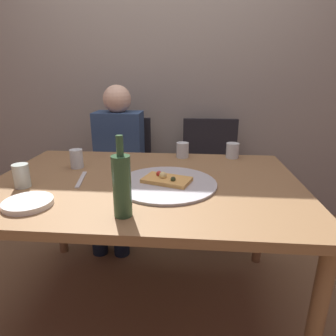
{
  "coord_description": "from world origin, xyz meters",
  "views": [
    {
      "loc": [
        0.22,
        -1.31,
        1.25
      ],
      "look_at": [
        0.11,
        0.05,
        0.8
      ],
      "focal_mm": 30.78,
      "sensor_mm": 36.0,
      "label": 1
    }
  ],
  "objects_px": {
    "tumbler_near": "(22,176)",
    "plate_stack": "(28,203)",
    "dining_table": "(145,194)",
    "tumbler_far": "(232,150)",
    "chair_left": "(123,167)",
    "pizza_tray": "(166,183)",
    "wine_glass": "(77,159)",
    "guest_in_sweater": "(117,157)",
    "chair_right": "(209,169)",
    "short_glass": "(183,150)",
    "wine_bottle": "(122,185)",
    "pizza_slice_last": "(166,179)",
    "table_knife": "(81,179)"
  },
  "relations": [
    {
      "from": "pizza_tray",
      "to": "chair_right",
      "type": "distance_m",
      "value": 1.02
    },
    {
      "from": "dining_table",
      "to": "wine_glass",
      "type": "xyz_separation_m",
      "value": [
        -0.41,
        0.17,
        0.13
      ]
    },
    {
      "from": "tumbler_near",
      "to": "dining_table",
      "type": "bearing_deg",
      "value": 13.48
    },
    {
      "from": "pizza_slice_last",
      "to": "wine_bottle",
      "type": "xyz_separation_m",
      "value": [
        -0.13,
        -0.33,
        0.1
      ]
    },
    {
      "from": "table_knife",
      "to": "guest_in_sweater",
      "type": "bearing_deg",
      "value": -9.09
    },
    {
      "from": "tumbler_near",
      "to": "table_knife",
      "type": "height_order",
      "value": "tumbler_near"
    },
    {
      "from": "tumbler_far",
      "to": "guest_in_sweater",
      "type": "relative_size",
      "value": 0.08
    },
    {
      "from": "tumbler_far",
      "to": "chair_left",
      "type": "xyz_separation_m",
      "value": [
        -0.82,
        0.47,
        -0.28
      ]
    },
    {
      "from": "short_glass",
      "to": "chair_left",
      "type": "distance_m",
      "value": 0.76
    },
    {
      "from": "tumbler_far",
      "to": "pizza_slice_last",
      "type": "bearing_deg",
      "value": -127.59
    },
    {
      "from": "tumbler_near",
      "to": "chair_left",
      "type": "xyz_separation_m",
      "value": [
        0.21,
        1.04,
        -0.29
      ]
    },
    {
      "from": "wine_bottle",
      "to": "chair_right",
      "type": "xyz_separation_m",
      "value": [
        0.39,
        1.28,
        -0.36
      ]
    },
    {
      "from": "pizza_slice_last",
      "to": "wine_glass",
      "type": "distance_m",
      "value": 0.56
    },
    {
      "from": "plate_stack",
      "to": "table_knife",
      "type": "height_order",
      "value": "plate_stack"
    },
    {
      "from": "pizza_slice_last",
      "to": "table_knife",
      "type": "xyz_separation_m",
      "value": [
        -0.42,
        0.02,
        -0.02
      ]
    },
    {
      "from": "wine_glass",
      "to": "chair_right",
      "type": "xyz_separation_m",
      "value": [
        0.78,
        0.74,
        -0.29
      ]
    },
    {
      "from": "pizza_tray",
      "to": "plate_stack",
      "type": "bearing_deg",
      "value": -152.92
    },
    {
      "from": "pizza_tray",
      "to": "tumbler_far",
      "type": "distance_m",
      "value": 0.61
    },
    {
      "from": "pizza_tray",
      "to": "wine_glass",
      "type": "relative_size",
      "value": 4.61
    },
    {
      "from": "chair_right",
      "to": "short_glass",
      "type": "bearing_deg",
      "value": 67.21
    },
    {
      "from": "wine_glass",
      "to": "chair_right",
      "type": "distance_m",
      "value": 1.11
    },
    {
      "from": "tumbler_near",
      "to": "plate_stack",
      "type": "bearing_deg",
      "value": -55.03
    },
    {
      "from": "short_glass",
      "to": "table_knife",
      "type": "height_order",
      "value": "short_glass"
    },
    {
      "from": "tumbler_far",
      "to": "chair_right",
      "type": "bearing_deg",
      "value": 102.54
    },
    {
      "from": "wine_bottle",
      "to": "plate_stack",
      "type": "xyz_separation_m",
      "value": [
        -0.4,
        0.05,
        -0.11
      ]
    },
    {
      "from": "dining_table",
      "to": "pizza_tray",
      "type": "bearing_deg",
      "value": -24.14
    },
    {
      "from": "pizza_tray",
      "to": "tumbler_near",
      "type": "bearing_deg",
      "value": -172.84
    },
    {
      "from": "tumbler_far",
      "to": "short_glass",
      "type": "height_order",
      "value": "same"
    },
    {
      "from": "wine_glass",
      "to": "chair_left",
      "type": "bearing_deg",
      "value": 84.76
    },
    {
      "from": "plate_stack",
      "to": "tumbler_near",
      "type": "bearing_deg",
      "value": 124.97
    },
    {
      "from": "pizza_slice_last",
      "to": "chair_left",
      "type": "xyz_separation_m",
      "value": [
        -0.45,
        0.95,
        -0.26
      ]
    },
    {
      "from": "pizza_tray",
      "to": "chair_right",
      "type": "bearing_deg",
      "value": 74.61
    },
    {
      "from": "wine_glass",
      "to": "table_knife",
      "type": "distance_m",
      "value": 0.21
    },
    {
      "from": "dining_table",
      "to": "pizza_slice_last",
      "type": "bearing_deg",
      "value": -19.79
    },
    {
      "from": "tumbler_near",
      "to": "plate_stack",
      "type": "distance_m",
      "value": 0.23
    },
    {
      "from": "tumbler_near",
      "to": "guest_in_sweater",
      "type": "distance_m",
      "value": 0.93
    },
    {
      "from": "chair_right",
      "to": "guest_in_sweater",
      "type": "distance_m",
      "value": 0.74
    },
    {
      "from": "dining_table",
      "to": "chair_left",
      "type": "bearing_deg",
      "value": 110.52
    },
    {
      "from": "chair_left",
      "to": "pizza_tray",
      "type": "bearing_deg",
      "value": 115.15
    },
    {
      "from": "tumbler_near",
      "to": "chair_right",
      "type": "height_order",
      "value": "chair_right"
    },
    {
      "from": "wine_bottle",
      "to": "plate_stack",
      "type": "relative_size",
      "value": 1.57
    },
    {
      "from": "tumbler_near",
      "to": "chair_left",
      "type": "relative_size",
      "value": 0.12
    },
    {
      "from": "pizza_slice_last",
      "to": "chair_right",
      "type": "bearing_deg",
      "value": 74.45
    },
    {
      "from": "table_knife",
      "to": "wine_glass",
      "type": "bearing_deg",
      "value": 15.39
    },
    {
      "from": "pizza_slice_last",
      "to": "guest_in_sweater",
      "type": "distance_m",
      "value": 0.92
    },
    {
      "from": "pizza_slice_last",
      "to": "plate_stack",
      "type": "relative_size",
      "value": 1.29
    },
    {
      "from": "guest_in_sweater",
      "to": "wine_glass",
      "type": "bearing_deg",
      "value": 83.42
    },
    {
      "from": "tumbler_near",
      "to": "tumbler_far",
      "type": "bearing_deg",
      "value": 29.04
    },
    {
      "from": "pizza_tray",
      "to": "guest_in_sweater",
      "type": "height_order",
      "value": "guest_in_sweater"
    },
    {
      "from": "wine_glass",
      "to": "chair_left",
      "type": "distance_m",
      "value": 0.8
    }
  ]
}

